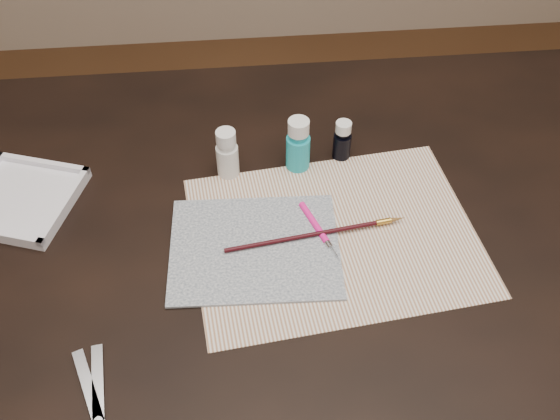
{
  "coord_description": "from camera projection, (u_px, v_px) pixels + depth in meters",
  "views": [
    {
      "loc": [
        -0.06,
        -0.63,
        1.49
      ],
      "look_at": [
        0.0,
        0.0,
        0.8
      ],
      "focal_mm": 40.0,
      "sensor_mm": 36.0,
      "label": 1
    }
  ],
  "objects": [
    {
      "name": "table",
      "position": [
        280.0,
        352.0,
        1.25
      ],
      "size": [
        1.3,
        0.9,
        0.75
      ],
      "primitive_type": "cube",
      "color": "black",
      "rests_on": "ground"
    },
    {
      "name": "paper",
      "position": [
        334.0,
        235.0,
        0.97
      ],
      "size": [
        0.47,
        0.38,
        0.0
      ],
      "primitive_type": "cube",
      "rotation": [
        0.0,
        0.0,
        0.11
      ],
      "color": "white",
      "rests_on": "table"
    },
    {
      "name": "canvas",
      "position": [
        255.0,
        248.0,
        0.95
      ],
      "size": [
        0.27,
        0.22,
        0.0
      ],
      "primitive_type": "cube",
      "rotation": [
        0.0,
        0.0,
        -0.04
      ],
      "color": "#16243B",
      "rests_on": "paper"
    },
    {
      "name": "paint_bottle_white",
      "position": [
        227.0,
        153.0,
        1.03
      ],
      "size": [
        0.04,
        0.04,
        0.09
      ],
      "primitive_type": "cylinder",
      "rotation": [
        0.0,
        0.0,
        0.18
      ],
      "color": "silver",
      "rests_on": "table"
    },
    {
      "name": "paint_bottle_cyan",
      "position": [
        298.0,
        144.0,
        1.04
      ],
      "size": [
        0.04,
        0.04,
        0.1
      ],
      "primitive_type": "cylinder",
      "rotation": [
        0.0,
        0.0,
        -0.11
      ],
      "color": "#1DABBC",
      "rests_on": "table"
    },
    {
      "name": "paint_bottle_navy",
      "position": [
        342.0,
        140.0,
        1.07
      ],
      "size": [
        0.04,
        0.04,
        0.08
      ],
      "primitive_type": "cylinder",
      "rotation": [
        0.0,
        0.0,
        -0.33
      ],
      "color": "black",
      "rests_on": "table"
    },
    {
      "name": "paintbrush",
      "position": [
        317.0,
        234.0,
        0.96
      ],
      "size": [
        0.29,
        0.05,
        0.01
      ],
      "primitive_type": null,
      "rotation": [
        0.0,
        0.0,
        0.14
      ],
      "color": "black",
      "rests_on": "canvas"
    },
    {
      "name": "craft_knife",
      "position": [
        320.0,
        232.0,
        0.97
      ],
      "size": [
        0.05,
        0.13,
        0.01
      ],
      "primitive_type": null,
      "rotation": [
        0.0,
        0.0,
        -1.23
      ],
      "color": "#FF1B93",
      "rests_on": "paper"
    },
    {
      "name": "scissors",
      "position": [
        90.0,
        410.0,
        0.77
      ],
      "size": [
        0.16,
        0.22,
        0.01
      ],
      "primitive_type": null,
      "rotation": [
        0.0,
        0.0,
        1.94
      ],
      "color": "silver",
      "rests_on": "table"
    },
    {
      "name": "palette_tray",
      "position": [
        20.0,
        199.0,
        1.01
      ],
      "size": [
        0.22,
        0.22,
        0.02
      ],
      "primitive_type": "cube",
      "rotation": [
        0.0,
        0.0,
        -0.32
      ],
      "color": "white",
      "rests_on": "table"
    }
  ]
}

